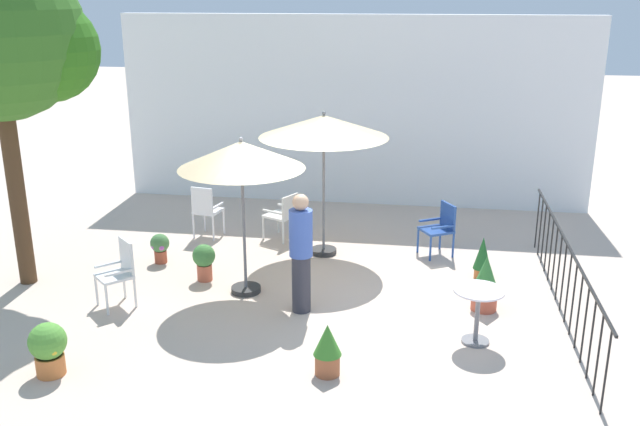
{
  "coord_description": "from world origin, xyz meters",
  "views": [
    {
      "loc": [
        1.53,
        -9.24,
        4.26
      ],
      "look_at": [
        0.0,
        0.52,
        1.1
      ],
      "focal_mm": 38.91,
      "sensor_mm": 36.0,
      "label": 1
    }
  ],
  "objects_px": {
    "patio_chair_1": "(284,213)",
    "potted_plant_4": "(160,246)",
    "standing_person": "(301,252)",
    "patio_umbrella_0": "(241,157)",
    "potted_plant_1": "(327,348)",
    "patio_umbrella_1": "(324,128)",
    "cafe_table_0": "(478,306)",
    "patio_chair_0": "(206,208)",
    "potted_plant_3": "(485,282)",
    "potted_plant_0": "(482,257)",
    "patio_chair_2": "(441,226)",
    "potted_plant_2": "(204,260)",
    "potted_plant_5": "(48,347)",
    "patio_chair_3": "(120,269)"
  },
  "relations": [
    {
      "from": "patio_chair_2",
      "to": "patio_chair_3",
      "type": "xyz_separation_m",
      "value": [
        -4.48,
        -2.71,
        0.03
      ]
    },
    {
      "from": "patio_umbrella_1",
      "to": "potted_plant_4",
      "type": "xyz_separation_m",
      "value": [
        -2.59,
        -0.84,
        -1.88
      ]
    },
    {
      "from": "patio_umbrella_1",
      "to": "patio_umbrella_0",
      "type": "bearing_deg",
      "value": -117.22
    },
    {
      "from": "potted_plant_3",
      "to": "potted_plant_5",
      "type": "distance_m",
      "value": 5.7
    },
    {
      "from": "patio_chair_1",
      "to": "potted_plant_4",
      "type": "bearing_deg",
      "value": -141.25
    },
    {
      "from": "patio_chair_2",
      "to": "potted_plant_0",
      "type": "relative_size",
      "value": 1.3
    },
    {
      "from": "patio_chair_1",
      "to": "potted_plant_3",
      "type": "relative_size",
      "value": 1.05
    },
    {
      "from": "potted_plant_3",
      "to": "patio_umbrella_1",
      "type": "bearing_deg",
      "value": 144.48
    },
    {
      "from": "potted_plant_0",
      "to": "potted_plant_2",
      "type": "relative_size",
      "value": 1.18
    },
    {
      "from": "potted_plant_1",
      "to": "potted_plant_4",
      "type": "distance_m",
      "value": 4.42
    },
    {
      "from": "potted_plant_3",
      "to": "patio_chair_0",
      "type": "bearing_deg",
      "value": 154.42
    },
    {
      "from": "standing_person",
      "to": "potted_plant_0",
      "type": "bearing_deg",
      "value": 31.26
    },
    {
      "from": "cafe_table_0",
      "to": "patio_chair_0",
      "type": "height_order",
      "value": "patio_chair_0"
    },
    {
      "from": "cafe_table_0",
      "to": "patio_chair_3",
      "type": "bearing_deg",
      "value": 175.85
    },
    {
      "from": "patio_umbrella_1",
      "to": "potted_plant_2",
      "type": "height_order",
      "value": "patio_umbrella_1"
    },
    {
      "from": "potted_plant_0",
      "to": "standing_person",
      "type": "relative_size",
      "value": 0.4
    },
    {
      "from": "patio_chair_0",
      "to": "potted_plant_2",
      "type": "xyz_separation_m",
      "value": [
        0.57,
        -1.88,
        -0.22
      ]
    },
    {
      "from": "patio_umbrella_1",
      "to": "potted_plant_5",
      "type": "xyz_separation_m",
      "value": [
        -2.55,
        -4.37,
        -1.82
      ]
    },
    {
      "from": "patio_chair_2",
      "to": "potted_plant_2",
      "type": "xyz_separation_m",
      "value": [
        -3.59,
        -1.68,
        -0.18
      ]
    },
    {
      "from": "cafe_table_0",
      "to": "patio_umbrella_1",
      "type": "bearing_deg",
      "value": 130.31
    },
    {
      "from": "patio_umbrella_0",
      "to": "potted_plant_3",
      "type": "xyz_separation_m",
      "value": [
        3.45,
        -0.07,
        -1.64
      ]
    },
    {
      "from": "patio_umbrella_1",
      "to": "patio_chair_1",
      "type": "height_order",
      "value": "patio_umbrella_1"
    },
    {
      "from": "standing_person",
      "to": "patio_umbrella_0",
      "type": "bearing_deg",
      "value": 151.83
    },
    {
      "from": "patio_chair_3",
      "to": "potted_plant_4",
      "type": "distance_m",
      "value": 1.63
    },
    {
      "from": "patio_umbrella_1",
      "to": "cafe_table_0",
      "type": "distance_m",
      "value": 4.04
    },
    {
      "from": "patio_chair_1",
      "to": "potted_plant_4",
      "type": "xyz_separation_m",
      "value": [
        -1.78,
        -1.43,
        -0.2
      ]
    },
    {
      "from": "patio_umbrella_1",
      "to": "potted_plant_1",
      "type": "bearing_deg",
      "value": -80.72
    },
    {
      "from": "standing_person",
      "to": "patio_chair_1",
      "type": "bearing_deg",
      "value": 106.38
    },
    {
      "from": "potted_plant_3",
      "to": "potted_plant_4",
      "type": "relative_size",
      "value": 1.63
    },
    {
      "from": "potted_plant_1",
      "to": "potted_plant_3",
      "type": "distance_m",
      "value": 2.81
    },
    {
      "from": "patio_chair_1",
      "to": "standing_person",
      "type": "bearing_deg",
      "value": -73.62
    },
    {
      "from": "patio_chair_3",
      "to": "patio_umbrella_1",
      "type": "bearing_deg",
      "value": 44.11
    },
    {
      "from": "patio_chair_0",
      "to": "cafe_table_0",
      "type": "bearing_deg",
      "value": -35.44
    },
    {
      "from": "potted_plant_0",
      "to": "patio_chair_0",
      "type": "bearing_deg",
      "value": 166.44
    },
    {
      "from": "patio_chair_0",
      "to": "potted_plant_4",
      "type": "relative_size",
      "value": 1.95
    },
    {
      "from": "patio_chair_2",
      "to": "potted_plant_5",
      "type": "bearing_deg",
      "value": -134.17
    },
    {
      "from": "patio_umbrella_0",
      "to": "potted_plant_1",
      "type": "relative_size",
      "value": 3.66
    },
    {
      "from": "patio_chair_1",
      "to": "potted_plant_2",
      "type": "xyz_separation_m",
      "value": [
        -0.84,
        -2.01,
        -0.16
      ]
    },
    {
      "from": "patio_umbrella_0",
      "to": "potted_plant_1",
      "type": "bearing_deg",
      "value": -54.07
    },
    {
      "from": "patio_umbrella_0",
      "to": "cafe_table_0",
      "type": "relative_size",
      "value": 3.21
    },
    {
      "from": "patio_umbrella_1",
      "to": "patio_chair_0",
      "type": "height_order",
      "value": "patio_umbrella_1"
    },
    {
      "from": "potted_plant_5",
      "to": "potted_plant_4",
      "type": "bearing_deg",
      "value": 90.57
    },
    {
      "from": "patio_umbrella_1",
      "to": "potted_plant_1",
      "type": "xyz_separation_m",
      "value": [
        0.63,
        -3.87,
        -1.83
      ]
    },
    {
      "from": "patio_chair_0",
      "to": "standing_person",
      "type": "height_order",
      "value": "standing_person"
    },
    {
      "from": "patio_chair_2",
      "to": "potted_plant_4",
      "type": "xyz_separation_m",
      "value": [
        -4.53,
        -1.1,
        -0.22
      ]
    },
    {
      "from": "patio_umbrella_0",
      "to": "potted_plant_2",
      "type": "height_order",
      "value": "patio_umbrella_0"
    },
    {
      "from": "patio_chair_2",
      "to": "potted_plant_4",
      "type": "height_order",
      "value": "patio_chair_2"
    },
    {
      "from": "potted_plant_1",
      "to": "patio_umbrella_0",
      "type": "bearing_deg",
      "value": 125.93
    },
    {
      "from": "potted_plant_0",
      "to": "potted_plant_4",
      "type": "relative_size",
      "value": 1.38
    },
    {
      "from": "cafe_table_0",
      "to": "potted_plant_4",
      "type": "distance_m",
      "value": 5.35
    }
  ]
}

